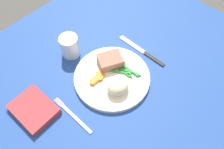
% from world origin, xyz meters
% --- Properties ---
extents(dining_table, '(1.20, 0.90, 0.02)m').
position_xyz_m(dining_table, '(0.00, 0.00, 0.01)').
color(dining_table, '#234793').
rests_on(dining_table, ground).
extents(dinner_plate, '(0.26, 0.26, 0.02)m').
position_xyz_m(dinner_plate, '(0.03, -0.03, 0.03)').
color(dinner_plate, white).
rests_on(dinner_plate, dining_table).
extents(meat_portion, '(0.10, 0.09, 0.03)m').
position_xyz_m(meat_portion, '(0.07, 0.01, 0.05)').
color(meat_portion, '#A86B56').
rests_on(meat_portion, dinner_plate).
extents(mashed_potatoes, '(0.08, 0.07, 0.05)m').
position_xyz_m(mashed_potatoes, '(0.01, -0.08, 0.06)').
color(mashed_potatoes, beige).
rests_on(mashed_potatoes, dinner_plate).
extents(carrot_slices, '(0.06, 0.04, 0.01)m').
position_xyz_m(carrot_slices, '(-0.00, 0.00, 0.04)').
color(carrot_slices, orange).
rests_on(carrot_slices, dinner_plate).
extents(green_beans, '(0.07, 0.10, 0.01)m').
position_xyz_m(green_beans, '(0.08, -0.05, 0.04)').
color(green_beans, '#2D8C38').
rests_on(green_beans, dinner_plate).
extents(fork, '(0.01, 0.17, 0.00)m').
position_xyz_m(fork, '(-0.15, -0.03, 0.02)').
color(fork, silver).
rests_on(fork, dining_table).
extents(knife, '(0.02, 0.20, 0.01)m').
position_xyz_m(knife, '(0.20, -0.03, 0.02)').
color(knife, black).
rests_on(knife, dining_table).
extents(water_glass, '(0.07, 0.07, 0.08)m').
position_xyz_m(water_glass, '(0.01, 0.16, 0.05)').
color(water_glass, silver).
rests_on(water_glass, dining_table).
extents(napkin, '(0.11, 0.14, 0.02)m').
position_xyz_m(napkin, '(-0.22, 0.07, 0.03)').
color(napkin, '#B2383D').
rests_on(napkin, dining_table).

